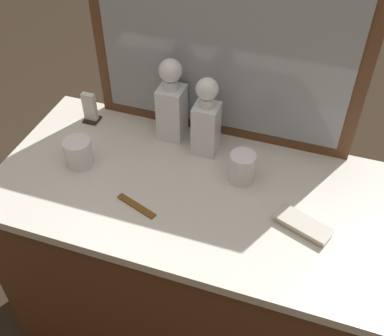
{
  "coord_description": "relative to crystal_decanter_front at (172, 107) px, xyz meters",
  "views": [
    {
      "loc": [
        0.32,
        -0.93,
        1.83
      ],
      "look_at": [
        0.0,
        0.0,
        0.91
      ],
      "focal_mm": 43.96,
      "sensor_mm": 36.0,
      "label": 1
    }
  ],
  "objects": [
    {
      "name": "ground_plane",
      "position": [
        0.14,
        -0.22,
        -0.95
      ],
      "size": [
        6.0,
        6.0,
        0.0
      ],
      "primitive_type": "plane",
      "color": "#2D2319"
    },
    {
      "name": "dresser",
      "position": [
        0.14,
        -0.22,
        -0.53
      ],
      "size": [
        1.21,
        0.61,
        0.83
      ],
      "color": "brown",
      "rests_on": "ground_plane"
    },
    {
      "name": "dresser_mirror",
      "position": [
        0.14,
        0.07,
        0.23
      ],
      "size": [
        0.85,
        0.03,
        0.69
      ],
      "color": "brown",
      "rests_on": "dresser"
    },
    {
      "name": "crystal_decanter_front",
      "position": [
        0.0,
        0.0,
        0.0
      ],
      "size": [
        0.08,
        0.08,
        0.29
      ],
      "color": "white",
      "rests_on": "dresser"
    },
    {
      "name": "crystal_decanter_far_right",
      "position": [
        0.13,
        -0.04,
        -0.01
      ],
      "size": [
        0.08,
        0.08,
        0.27
      ],
      "color": "white",
      "rests_on": "dresser"
    },
    {
      "name": "crystal_tumbler_right",
      "position": [
        0.27,
        -0.13,
        -0.07
      ],
      "size": [
        0.08,
        0.08,
        0.1
      ],
      "color": "white",
      "rests_on": "dresser"
    },
    {
      "name": "crystal_tumbler_far_left",
      "position": [
        -0.23,
        -0.23,
        -0.07
      ],
      "size": [
        0.09,
        0.09,
        0.09
      ],
      "color": "white",
      "rests_on": "dresser"
    },
    {
      "name": "silver_brush_right",
      "position": [
        0.48,
        -0.27,
        -0.1
      ],
      "size": [
        0.17,
        0.11,
        0.02
      ],
      "color": "#B7A88C",
      "rests_on": "dresser"
    },
    {
      "name": "tortoiseshell_comb",
      "position": [
        0.02,
        -0.34,
        -0.11
      ],
      "size": [
        0.13,
        0.06,
        0.01
      ],
      "color": "brown",
      "rests_on": "dresser"
    },
    {
      "name": "napkin_holder",
      "position": [
        -0.3,
        -0.02,
        -0.07
      ],
      "size": [
        0.05,
        0.05,
        0.11
      ],
      "color": "black",
      "rests_on": "dresser"
    }
  ]
}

